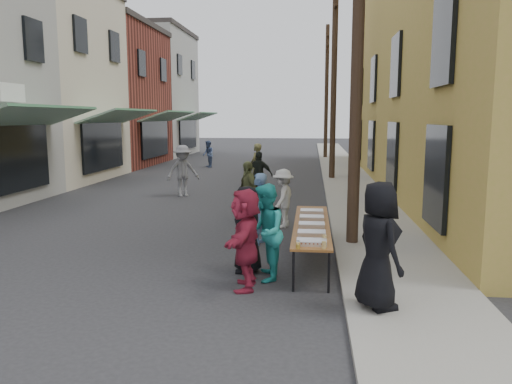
% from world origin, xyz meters
% --- Properties ---
extents(ground, '(120.00, 120.00, 0.00)m').
position_xyz_m(ground, '(0.00, 0.00, 0.00)').
color(ground, '#28282B').
rests_on(ground, ground).
extents(sidewalk, '(2.20, 60.00, 0.10)m').
position_xyz_m(sidewalk, '(5.00, 15.00, 0.05)').
color(sidewalk, gray).
rests_on(sidewalk, ground).
extents(storefront_row, '(8.00, 37.00, 9.00)m').
position_xyz_m(storefront_row, '(-10.00, 14.96, 4.12)').
color(storefront_row, maroon).
rests_on(storefront_row, ground).
extents(building_ochre, '(10.00, 28.00, 10.00)m').
position_xyz_m(building_ochre, '(11.10, 14.00, 5.00)').
color(building_ochre, '#A9973C').
rests_on(building_ochre, ground).
extents(utility_pole_near, '(0.26, 0.26, 9.00)m').
position_xyz_m(utility_pole_near, '(4.30, 3.00, 4.50)').
color(utility_pole_near, '#2D2116').
rests_on(utility_pole_near, ground).
extents(utility_pole_mid, '(0.26, 0.26, 9.00)m').
position_xyz_m(utility_pole_mid, '(4.30, 15.00, 4.50)').
color(utility_pole_mid, '#2D2116').
rests_on(utility_pole_mid, ground).
extents(utility_pole_far, '(0.26, 0.26, 9.00)m').
position_xyz_m(utility_pole_far, '(4.30, 27.00, 4.50)').
color(utility_pole_far, '#2D2116').
rests_on(utility_pole_far, ground).
extents(serving_table, '(0.70, 4.00, 0.75)m').
position_xyz_m(serving_table, '(3.39, 1.78, 0.71)').
color(serving_table, brown).
rests_on(serving_table, ground).
extents(catering_tray_sausage, '(0.50, 0.33, 0.08)m').
position_xyz_m(catering_tray_sausage, '(3.39, 0.13, 0.79)').
color(catering_tray_sausage, maroon).
rests_on(catering_tray_sausage, serving_table).
extents(catering_tray_foil_b, '(0.50, 0.33, 0.08)m').
position_xyz_m(catering_tray_foil_b, '(3.39, 0.78, 0.79)').
color(catering_tray_foil_b, '#B2B2B7').
rests_on(catering_tray_foil_b, serving_table).
extents(catering_tray_buns, '(0.50, 0.33, 0.08)m').
position_xyz_m(catering_tray_buns, '(3.39, 1.48, 0.79)').
color(catering_tray_buns, tan).
rests_on(catering_tray_buns, serving_table).
extents(catering_tray_foil_d, '(0.50, 0.33, 0.08)m').
position_xyz_m(catering_tray_foil_d, '(3.39, 2.18, 0.79)').
color(catering_tray_foil_d, '#B2B2B7').
rests_on(catering_tray_foil_d, serving_table).
extents(catering_tray_buns_end, '(0.50, 0.33, 0.08)m').
position_xyz_m(catering_tray_buns_end, '(3.39, 2.88, 0.79)').
color(catering_tray_buns_end, tan).
rests_on(catering_tray_buns_end, serving_table).
extents(condiment_jar_a, '(0.07, 0.07, 0.08)m').
position_xyz_m(condiment_jar_a, '(3.17, -0.17, 0.79)').
color(condiment_jar_a, '#A57F26').
rests_on(condiment_jar_a, serving_table).
extents(condiment_jar_b, '(0.07, 0.07, 0.08)m').
position_xyz_m(condiment_jar_b, '(3.17, -0.07, 0.79)').
color(condiment_jar_b, '#A57F26').
rests_on(condiment_jar_b, serving_table).
extents(condiment_jar_c, '(0.07, 0.07, 0.08)m').
position_xyz_m(condiment_jar_c, '(3.17, 0.03, 0.79)').
color(condiment_jar_c, '#A57F26').
rests_on(condiment_jar_c, serving_table).
extents(cup_stack, '(0.08, 0.08, 0.12)m').
position_xyz_m(cup_stack, '(3.59, -0.12, 0.81)').
color(cup_stack, tan).
rests_on(cup_stack, serving_table).
extents(guest_front_a, '(0.54, 0.80, 1.61)m').
position_xyz_m(guest_front_a, '(2.22, 0.89, 0.81)').
color(guest_front_a, black).
rests_on(guest_front_a, ground).
extents(guest_front_b, '(0.49, 0.65, 1.63)m').
position_xyz_m(guest_front_b, '(2.20, 2.93, 0.81)').
color(guest_front_b, '#51709D').
rests_on(guest_front_b, ground).
extents(guest_front_c, '(0.70, 0.87, 1.72)m').
position_xyz_m(guest_front_c, '(2.58, 0.46, 0.86)').
color(guest_front_c, teal).
rests_on(guest_front_c, ground).
extents(guest_front_d, '(0.80, 1.10, 1.53)m').
position_xyz_m(guest_front_d, '(2.65, 4.75, 0.77)').
color(guest_front_d, beige).
rests_on(guest_front_d, ground).
extents(guest_front_e, '(0.87, 1.04, 1.67)m').
position_xyz_m(guest_front_e, '(1.64, 5.44, 0.83)').
color(guest_front_e, '#5E653A').
rests_on(guest_front_e, ground).
extents(guest_queue_back, '(0.54, 1.59, 1.70)m').
position_xyz_m(guest_queue_back, '(2.30, -0.02, 0.85)').
color(guest_queue_back, '#9C223A').
rests_on(guest_queue_back, ground).
extents(server, '(0.91, 1.07, 1.86)m').
position_xyz_m(server, '(4.35, -0.89, 1.03)').
color(server, black).
rests_on(server, sidewalk).
extents(passerby_left, '(1.38, 1.23, 1.86)m').
position_xyz_m(passerby_left, '(-1.26, 9.49, 0.93)').
color(passerby_left, slate).
rests_on(passerby_left, ground).
extents(passerby_mid, '(1.03, 0.56, 1.66)m').
position_xyz_m(passerby_mid, '(1.53, 9.40, 0.83)').
color(passerby_mid, black).
rests_on(passerby_mid, ground).
extents(passerby_right, '(0.61, 0.76, 1.80)m').
position_xyz_m(passerby_right, '(1.13, 12.15, 0.90)').
color(passerby_right, brown).
rests_on(passerby_right, ground).
extents(passerby_far, '(0.84, 0.92, 1.54)m').
position_xyz_m(passerby_far, '(-2.51, 19.91, 0.77)').
color(passerby_far, '#485C8B').
rests_on(passerby_far, ground).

